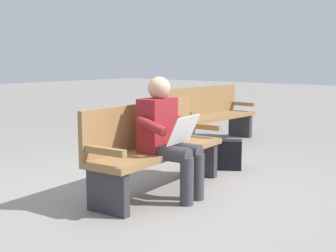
# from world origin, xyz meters

# --- Properties ---
(ground_plane) EXTENTS (40.00, 40.00, 0.00)m
(ground_plane) POSITION_xyz_m (0.00, 0.00, 0.00)
(ground_plane) COLOR gray
(bench_near) EXTENTS (1.84, 0.66, 0.90)m
(bench_near) POSITION_xyz_m (0.01, -0.07, 0.46)
(bench_near) COLOR olive
(bench_near) RESTS_ON ground
(person_seated) EXTENTS (0.60, 0.60, 1.18)m
(person_seated) POSITION_xyz_m (0.09, 0.17, 0.63)
(person_seated) COLOR maroon
(person_seated) RESTS_ON ground
(backpack) EXTENTS (0.34, 0.37, 0.36)m
(backpack) POSITION_xyz_m (-1.29, 0.02, 0.18)
(backpack) COLOR black
(backpack) RESTS_ON ground
(bench_far) EXTENTS (1.81, 0.53, 0.90)m
(bench_far) POSITION_xyz_m (-2.65, -1.20, 0.46)
(bench_far) COLOR olive
(bench_far) RESTS_ON ground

